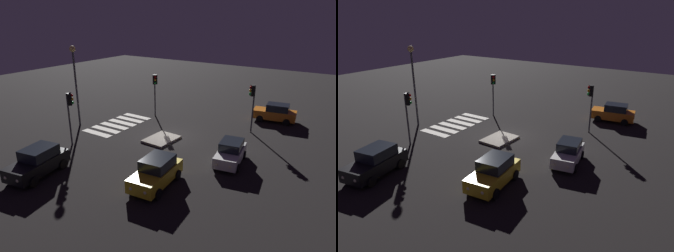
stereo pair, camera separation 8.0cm
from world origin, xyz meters
The scene contains 11 objects.
ground_plane centered at (0.00, 0.00, 0.00)m, with size 80.00×80.00×0.00m, color black.
traffic_island centered at (0.96, -0.04, 0.09)m, with size 3.02×2.33×0.18m.
car_orange centered at (-9.39, 6.58, 0.87)m, with size 2.37×4.26×1.78m.
car_black centered at (10.38, -3.49, 0.92)m, with size 4.51×2.60×1.88m.
car_yellow centered at (7.15, 3.87, 0.90)m, with size 4.32×2.28×1.82m.
car_white centered at (1.69, 6.51, 0.81)m, with size 3.96×2.26×1.65m.
traffic_light_south centered at (-4.14, -4.35, 3.31)m, with size 0.54×0.54×4.37m.
traffic_light_east centered at (5.70, -5.55, 3.29)m, with size 0.54×0.54×4.34m.
traffic_light_west centered at (-5.00, 5.55, 3.31)m, with size 0.54×0.53×4.37m.
street_lamp centered at (2.16, -8.81, 5.12)m, with size 0.56×0.56×7.48m.
crosswalk_near centered at (0.00, -5.82, 0.01)m, with size 6.45×3.20×0.02m.
Camera 1 is at (21.08, 14.01, 10.26)m, focal length 33.28 mm.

